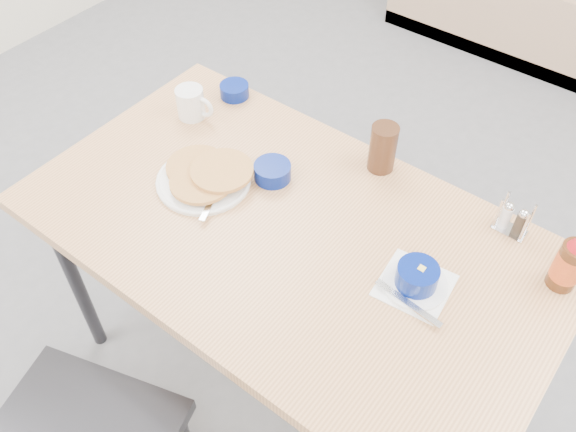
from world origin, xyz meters
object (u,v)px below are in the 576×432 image
Objects in this scene: amber_tumbler at (383,148)px; syrup_bottle at (570,263)px; pancake_plate at (205,176)px; dining_table at (289,243)px; butter_bowl at (272,172)px; condiment_caddy at (512,221)px; coffee_mug at (192,103)px; creamer_bowl at (234,90)px; grits_setting at (416,279)px.

amber_tumbler is 0.80× the size of syrup_bottle.
dining_table is at bearing 0.88° from pancake_plate.
butter_bowl is 0.64m from condiment_caddy.
pancake_plate is 0.30m from coffee_mug.
butter_bowl is (0.33, -0.22, 0.00)m from creamer_bowl.
coffee_mug reaches higher than dining_table.
amber_tumbler is (0.21, 0.22, 0.05)m from butter_bowl.
syrup_bottle is at bearing 22.46° from dining_table.
dining_table is 0.57m from condiment_caddy.
pancake_plate is (-0.29, -0.00, 0.08)m from dining_table.
amber_tumbler is at bearing 79.32° from dining_table.
amber_tumbler is at bearing 133.10° from grits_setting.
condiment_caddy is at bearing 152.91° from syrup_bottle.
amber_tumbler is at bearing 0.00° from creamer_bowl.
condiment_caddy reaches higher than dining_table.
grits_setting is (0.64, 0.04, 0.01)m from pancake_plate.
butter_bowl is (-0.15, 0.12, 0.08)m from dining_table.
syrup_bottle is at bearing 16.01° from pancake_plate.
syrup_bottle is (0.91, 0.26, 0.06)m from pancake_plate.
condiment_caddy is at bearing 0.00° from amber_tumbler.
grits_setting is at bearing -20.12° from creamer_bowl.
butter_bowl is 0.78m from syrup_bottle.
creamer_bowl is at bearing 175.60° from syrup_bottle.
dining_table is 7.81× the size of syrup_bottle.
amber_tumbler reaches higher than grits_setting.
creamer_bowl is 0.65× the size of amber_tumbler.
dining_table is 0.56m from coffee_mug.
creamer_bowl is (0.03, 0.16, -0.03)m from coffee_mug.
pancake_plate is at bearing -137.78° from butter_bowl.
amber_tumbler reaches higher than butter_bowl.
pancake_plate is at bearing -39.80° from coffee_mug.
syrup_bottle is (0.27, 0.22, 0.05)m from grits_setting.
syrup_bottle reaches higher than grits_setting.
pancake_plate is 0.39m from creamer_bowl.
creamer_bowl is 0.89× the size of butter_bowl.
grits_setting is 0.32m from condiment_caddy.
coffee_mug is 1.35× the size of creamer_bowl.
dining_table is 13.75× the size of condiment_caddy.
amber_tumbler is at bearing 44.38° from pancake_plate.
dining_table is 0.68m from syrup_bottle.
pancake_plate is 2.83× the size of creamer_bowl.
creamer_bowl is 0.91× the size of condiment_caddy.
butter_bowl is (-0.50, 0.08, -0.01)m from grits_setting.
pancake_plate reaches higher than creamer_bowl.
grits_setting is 1.91× the size of butter_bowl.
coffee_mug is at bearing 160.26° from dining_table.
grits_setting is 0.88m from creamer_bowl.
pancake_plate is at bearing -176.33° from grits_setting.
syrup_bottle is at bearing 9.99° from butter_bowl.
amber_tumbler is 0.39m from condiment_caddy.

